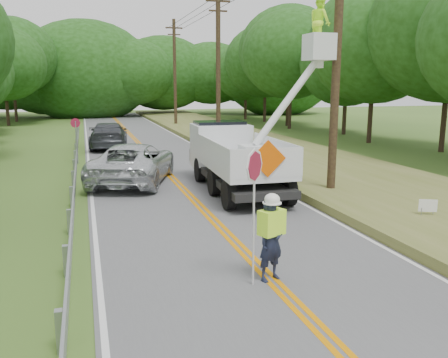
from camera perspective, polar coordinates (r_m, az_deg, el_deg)
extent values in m
plane|color=#3A5420|center=(8.00, 13.17, -19.08)|extent=(140.00, 140.00, 0.00)
cube|color=#555558|center=(20.63, -6.39, 0.18)|extent=(7.20, 96.00, 0.02)
cube|color=orange|center=(20.61, -6.66, 0.21)|extent=(0.12, 96.00, 0.00)
cube|color=orange|center=(20.64, -6.12, 0.24)|extent=(0.12, 96.00, 0.00)
cube|color=silver|center=(20.31, -16.00, -0.33)|extent=(0.12, 96.00, 0.00)
cube|color=silver|center=(21.49, 2.69, 0.74)|extent=(0.12, 96.00, 0.00)
cube|color=#909599|center=(7.85, -19.41, -17.15)|extent=(0.12, 0.14, 0.70)
cube|color=#909599|center=(10.59, -18.73, -9.47)|extent=(0.12, 0.14, 0.70)
cube|color=#909599|center=(13.44, -18.35, -5.00)|extent=(0.12, 0.14, 0.70)
cube|color=#909599|center=(16.34, -18.11, -2.10)|extent=(0.12, 0.14, 0.70)
cube|color=#909599|center=(19.28, -17.94, -0.08)|extent=(0.12, 0.14, 0.70)
cube|color=#909599|center=(22.23, -17.81, 1.41)|extent=(0.12, 0.14, 0.70)
cube|color=#909599|center=(25.19, -17.72, 2.55)|extent=(0.12, 0.14, 0.70)
cube|color=#909599|center=(28.16, -17.64, 3.44)|extent=(0.12, 0.14, 0.70)
cube|color=#909599|center=(31.14, -17.58, 4.17)|extent=(0.12, 0.14, 0.70)
cube|color=#909599|center=(34.12, -17.53, 4.77)|extent=(0.12, 0.14, 0.70)
cube|color=#909599|center=(37.10, -17.49, 5.27)|extent=(0.12, 0.14, 0.70)
cube|color=#909599|center=(40.09, -17.45, 5.70)|extent=(0.12, 0.14, 0.70)
cube|color=#909599|center=(43.08, -17.42, 6.07)|extent=(0.12, 0.14, 0.70)
cube|color=#909599|center=(21.20, -17.62, 1.64)|extent=(0.05, 48.00, 0.34)
cylinder|color=black|center=(17.23, 13.62, 14.41)|extent=(0.30, 0.30, 10.00)
cylinder|color=black|center=(31.13, -0.71, 13.28)|extent=(0.30, 0.30, 10.00)
cube|color=black|center=(31.55, -0.73, 20.92)|extent=(1.60, 0.12, 0.12)
cube|color=black|center=(31.45, -0.73, 19.85)|extent=(1.20, 0.10, 0.10)
cylinder|color=black|center=(45.74, -6.02, 12.65)|extent=(0.30, 0.30, 10.00)
cube|color=black|center=(46.02, -6.14, 17.88)|extent=(1.60, 0.12, 0.12)
cube|color=black|center=(45.95, -6.12, 17.14)|extent=(1.20, 0.10, 0.10)
cube|color=#576225|center=(22.92, 11.34, 1.52)|extent=(7.00, 96.00, 0.30)
cylinder|color=#332319|center=(51.25, -24.96, 7.87)|extent=(0.32, 0.32, 3.47)
ellipsoid|color=#193F0C|center=(51.24, -25.37, 12.60)|extent=(8.10, 8.10, 7.13)
cylinder|color=#332319|center=(56.25, -24.14, 8.46)|extent=(0.32, 0.32, 4.04)
ellipsoid|color=#193F0C|center=(56.29, -24.56, 13.47)|extent=(9.44, 9.44, 8.30)
cylinder|color=#332319|center=(31.14, 25.28, 6.84)|extent=(0.32, 0.32, 4.19)
cylinder|color=#332319|center=(34.21, 17.44, 7.47)|extent=(0.32, 0.32, 3.88)
ellipsoid|color=#193F0C|center=(34.25, 17.93, 15.40)|extent=(9.06, 9.06, 7.97)
cylinder|color=#332319|center=(39.56, 14.50, 7.66)|extent=(0.32, 0.32, 3.26)
ellipsoid|color=#193F0C|center=(39.51, 14.80, 13.43)|extent=(7.62, 7.62, 6.70)
cylinder|color=#332319|center=(43.76, 8.04, 8.63)|extent=(0.32, 0.32, 3.86)
ellipsoid|color=#193F0C|center=(43.79, 8.22, 14.82)|extent=(9.02, 9.02, 7.93)
cylinder|color=#332319|center=(46.79, 7.77, 9.01)|extent=(0.32, 0.32, 4.17)
ellipsoid|color=#193F0C|center=(46.86, 7.95, 15.24)|extent=(9.73, 9.73, 8.56)
cylinder|color=#332319|center=(51.81, 5.00, 9.07)|extent=(0.32, 0.32, 3.76)
ellipsoid|color=#193F0C|center=(51.83, 5.09, 14.14)|extent=(8.76, 8.76, 7.71)
cylinder|color=#332319|center=(55.18, 2.64, 8.95)|extent=(0.32, 0.32, 3.19)
ellipsoid|color=#193F0C|center=(55.15, 2.67, 13.00)|extent=(7.44, 7.44, 6.55)
ellipsoid|color=#193F0C|center=(63.79, -24.96, 11.77)|extent=(12.26, 9.20, 9.20)
ellipsoid|color=#193F0C|center=(62.45, -20.60, 12.13)|extent=(13.89, 10.42, 10.42)
ellipsoid|color=#193F0C|center=(62.08, -16.53, 12.39)|extent=(17.08, 12.81, 12.81)
ellipsoid|color=#193F0C|center=(60.63, -11.24, 12.67)|extent=(10.88, 8.16, 8.16)
ellipsoid|color=#193F0C|center=(64.61, -7.38, 12.70)|extent=(13.08, 9.81, 9.81)
ellipsoid|color=#193F0C|center=(65.19, -1.52, 12.78)|extent=(11.12, 8.34, 8.34)
ellipsoid|color=#193F0C|center=(65.48, 2.09, 12.77)|extent=(10.31, 7.73, 7.73)
ellipsoid|color=#193F0C|center=(65.28, 6.68, 12.71)|extent=(15.75, 11.81, 11.81)
imported|color=#191E33|center=(9.73, 5.79, -7.48)|extent=(0.73, 0.61, 1.72)
cube|color=#C0FF2C|center=(9.61, 5.84, -5.28)|extent=(0.61, 0.49, 0.52)
ellipsoid|color=white|center=(9.48, 5.90, -2.51)|extent=(0.32, 0.32, 0.26)
cylinder|color=#B7B7B7|center=(9.36, 3.63, -5.99)|extent=(0.04, 0.04, 2.40)
cylinder|color=maroon|center=(9.06, 3.73, 1.62)|extent=(0.51, 0.50, 0.69)
cylinder|color=black|center=(15.12, 0.60, -1.94)|extent=(0.35, 1.00, 0.99)
cylinder|color=black|center=(15.78, 7.88, -1.48)|extent=(0.35, 1.00, 0.99)
cylinder|color=black|center=(17.08, -1.22, -0.38)|extent=(0.35, 1.00, 0.99)
cylinder|color=black|center=(17.66, 5.33, -0.03)|extent=(0.35, 1.00, 0.99)
cylinder|color=black|center=(19.56, -2.98, 1.13)|extent=(0.35, 1.00, 0.99)
cylinder|color=black|center=(20.07, 2.82, 1.40)|extent=(0.35, 1.00, 0.99)
cube|color=black|center=(17.62, 1.82, 0.23)|extent=(2.41, 6.70, 0.26)
cube|color=silver|center=(16.84, 2.53, 1.49)|extent=(2.55, 4.84, 0.23)
cube|color=silver|center=(16.46, -1.35, 3.09)|extent=(0.23, 4.76, 0.93)
cube|color=silver|center=(17.14, 6.29, 3.36)|extent=(0.23, 4.76, 0.93)
cube|color=silver|center=(14.55, 5.28, 1.93)|extent=(2.38, 0.15, 0.93)
cube|color=silver|center=(20.15, -0.41, 4.04)|extent=(2.40, 2.05, 1.86)
cube|color=black|center=(20.27, -0.56, 6.00)|extent=(2.12, 1.42, 0.78)
cube|color=silver|center=(15.69, 3.77, 2.65)|extent=(0.96, 0.96, 0.83)
cube|color=silver|center=(16.91, 11.53, 15.50)|extent=(0.88, 0.88, 0.88)
imported|color=#C0FF2C|center=(16.99, 11.65, 18.24)|extent=(0.62, 0.80, 1.65)
cube|color=#E25503|center=(14.46, 5.39, 2.49)|extent=(1.17, 0.08, 1.17)
imported|color=silver|center=(19.74, -10.98, 1.97)|extent=(4.49, 6.45, 1.64)
imported|color=#3C3F45|center=(30.88, -13.89, 5.22)|extent=(2.79, 5.80, 1.63)
cylinder|color=#909599|center=(25.11, -17.56, 4.26)|extent=(0.06, 0.06, 2.20)
cylinder|color=maroon|center=(25.01, -17.70, 6.54)|extent=(0.50, 0.11, 0.50)
cube|color=white|center=(14.81, 23.63, -3.00)|extent=(0.49, 0.24, 0.36)
cylinder|color=#909599|center=(14.75, 22.92, -4.24)|extent=(0.02, 0.02, 0.52)
cylinder|color=#909599|center=(15.02, 24.15, -4.08)|extent=(0.02, 0.02, 0.52)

